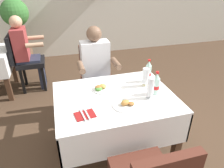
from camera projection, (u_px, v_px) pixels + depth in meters
ground_plane at (128, 151)px, 2.35m from camera, size 11.00×11.00×0.00m
main_dining_table at (115, 110)px, 2.09m from camera, size 1.17×0.91×0.75m
chair_far_diner_seat at (97, 76)px, 2.81m from camera, size 0.44×0.50×0.97m
seated_diner_far at (96, 70)px, 2.64m from camera, size 0.50×0.46×1.26m
plate_near_camera at (126, 104)px, 1.84m from camera, size 0.23×0.23×0.06m
plate_far_diner at (102, 88)px, 2.11m from camera, size 0.24×0.24×0.05m
beer_glass_left at (146, 77)px, 2.14m from camera, size 0.07×0.07×0.20m
beer_glass_middle at (150, 88)px, 1.92m from camera, size 0.07×0.07×0.22m
cola_bottle_primary at (156, 84)px, 1.99m from camera, size 0.07×0.07×0.24m
cola_bottle_secondary at (148, 72)px, 2.23m from camera, size 0.06×0.06×0.26m
napkin_cutlery_set at (85, 115)px, 1.73m from camera, size 0.19×0.19×0.01m
background_chair_right at (24, 59)px, 3.39m from camera, size 0.50×0.44×0.97m
background_patron at (26, 50)px, 3.32m from camera, size 0.46×0.50×1.26m
potted_plant_corner at (18, 27)px, 4.13m from camera, size 0.53×0.53×1.40m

